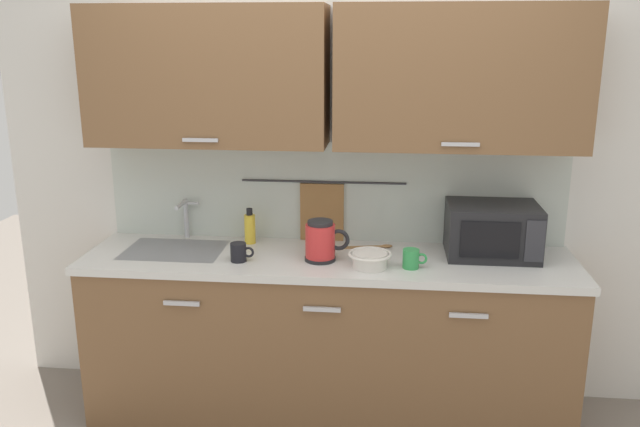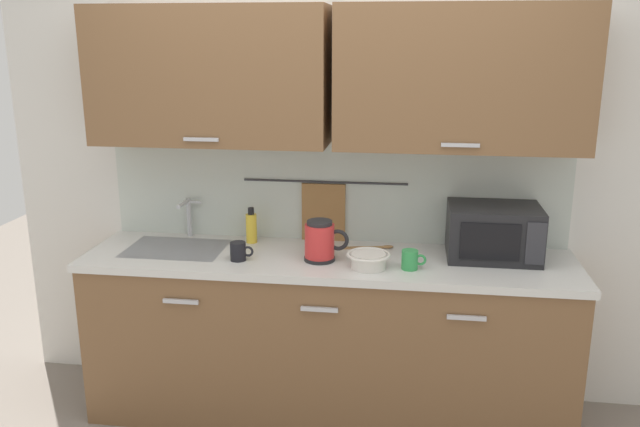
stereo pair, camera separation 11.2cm
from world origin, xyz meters
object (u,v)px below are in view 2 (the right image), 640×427
(mug_by_kettle, at_px, (410,260))
(electric_kettle, at_px, (320,241))
(microwave, at_px, (494,232))
(mug_near_sink, at_px, (239,251))
(dish_soap_bottle, at_px, (251,227))
(wooden_spoon, at_px, (374,247))
(mixing_bowl, at_px, (368,259))

(mug_by_kettle, bearing_deg, electric_kettle, 171.59)
(microwave, xyz_separation_m, mug_near_sink, (-1.28, -0.23, -0.09))
(dish_soap_bottle, bearing_deg, electric_kettle, -30.31)
(microwave, height_order, dish_soap_bottle, microwave)
(electric_kettle, distance_m, mug_near_sink, 0.42)
(dish_soap_bottle, height_order, wooden_spoon, dish_soap_bottle)
(microwave, height_order, mug_by_kettle, microwave)
(dish_soap_bottle, xyz_separation_m, mug_near_sink, (0.01, -0.30, -0.04))
(mixing_bowl, relative_size, mug_by_kettle, 1.78)
(electric_kettle, distance_m, dish_soap_bottle, 0.48)
(electric_kettle, height_order, dish_soap_bottle, electric_kettle)
(electric_kettle, relative_size, wooden_spoon, 0.82)
(electric_kettle, bearing_deg, mixing_bowl, -17.90)
(electric_kettle, height_order, mixing_bowl, electric_kettle)
(dish_soap_bottle, relative_size, mug_near_sink, 1.63)
(mug_near_sink, distance_m, mug_by_kettle, 0.86)
(microwave, relative_size, wooden_spoon, 1.67)
(mixing_bowl, bearing_deg, mug_near_sink, 178.07)
(mug_by_kettle, bearing_deg, dish_soap_bottle, 160.32)
(mug_near_sink, distance_m, mixing_bowl, 0.66)
(mug_near_sink, relative_size, wooden_spoon, 0.44)
(microwave, xyz_separation_m, wooden_spoon, (-0.61, 0.06, -0.13))
(wooden_spoon, bearing_deg, dish_soap_bottle, 178.98)
(dish_soap_bottle, relative_size, mixing_bowl, 0.92)
(microwave, height_order, mug_near_sink, microwave)
(dish_soap_bottle, height_order, mug_near_sink, dish_soap_bottle)
(mug_near_sink, bearing_deg, wooden_spoon, 23.40)
(mixing_bowl, bearing_deg, dish_soap_bottle, 154.04)
(electric_kettle, bearing_deg, mug_near_sink, -171.97)
(microwave, distance_m, dish_soap_bottle, 1.29)
(microwave, bearing_deg, mixing_bowl, -157.91)
(electric_kettle, distance_m, wooden_spoon, 0.36)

